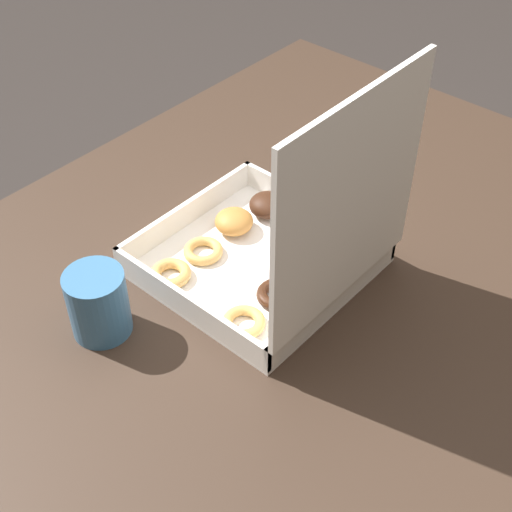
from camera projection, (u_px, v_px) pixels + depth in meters
name	position (u px, v px, depth m)	size (l,w,h in m)	color
ground_plane	(279.00, 497.00, 1.61)	(8.00, 8.00, 0.00)	#2D2826
dining_table	(287.00, 299.00, 1.18)	(1.25, 0.95, 0.73)	#38281E
donut_box	(282.00, 241.00, 1.04)	(0.31, 0.32, 0.36)	white
coffee_mug	(98.00, 302.00, 0.98)	(0.08, 0.08, 0.10)	teal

